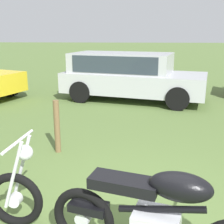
% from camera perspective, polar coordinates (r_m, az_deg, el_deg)
% --- Properties ---
extents(motorcycle_black, '(1.93, 0.85, 1.02)m').
position_cam_1_polar(motorcycle_black, '(2.68, 8.87, -20.08)').
color(motorcycle_black, black).
rests_on(motorcycle_black, ground).
extents(car_silver, '(4.56, 2.79, 1.43)m').
position_cam_1_polar(car_silver, '(8.97, 3.12, 7.70)').
color(car_silver, '#B2B5BA').
rests_on(car_silver, ground).
extents(fence_post_wooden, '(0.10, 0.10, 0.93)m').
position_cam_1_polar(fence_post_wooden, '(5.08, -10.76, -2.83)').
color(fence_post_wooden, brown).
rests_on(fence_post_wooden, ground).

